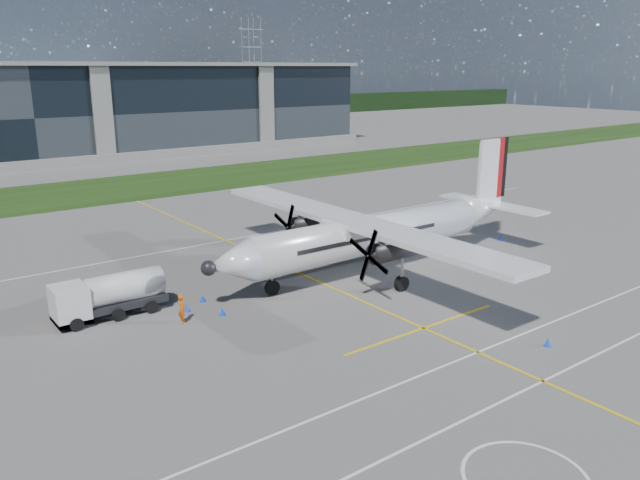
{
  "coord_description": "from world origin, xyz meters",
  "views": [
    {
      "loc": [
        -22.13,
        -29.39,
        14.75
      ],
      "look_at": [
        2.91,
        4.0,
        3.17
      ],
      "focal_mm": 35.0,
      "sensor_mm": 36.0,
      "label": 1
    }
  ],
  "objects": [
    {
      "name": "terminal_building",
      "position": [
        0.0,
        80.0,
        7.5
      ],
      "size": [
        120.0,
        20.0,
        15.0
      ],
      "primitive_type": "cube",
      "color": "black",
      "rests_on": "ground"
    },
    {
      "name": "safety_cone_portwing",
      "position": [
        6.69,
        -11.78,
        0.25
      ],
      "size": [
        0.36,
        0.36,
        0.5
      ],
      "primitive_type": "cone",
      "color": "#0E44F5",
      "rests_on": "ground"
    },
    {
      "name": "safety_cone_fwd",
      "position": [
        -6.93,
        4.77,
        0.25
      ],
      "size": [
        0.36,
        0.36,
        0.5
      ],
      "primitive_type": "cone",
      "color": "#0E44F5",
      "rests_on": "ground"
    },
    {
      "name": "ground",
      "position": [
        0.0,
        40.0,
        0.0
      ],
      "size": [
        400.0,
        400.0,
        0.0
      ],
      "primitive_type": "plane",
      "color": "slate",
      "rests_on": "ground"
    },
    {
      "name": "pylon_east",
      "position": [
        85.0,
        150.0,
        15.0
      ],
      "size": [
        9.0,
        4.6,
        30.0
      ],
      "primitive_type": null,
      "color": "gray",
      "rests_on": "ground"
    },
    {
      "name": "safety_cone_nose_stbd",
      "position": [
        -5.37,
        5.72,
        0.25
      ],
      "size": [
        0.36,
        0.36,
        0.5
      ],
      "primitive_type": "cone",
      "color": "#0E44F5",
      "rests_on": "ground"
    },
    {
      "name": "safety_cone_tail",
      "position": [
        22.43,
        3.44,
        0.25
      ],
      "size": [
        0.36,
        0.36,
        0.5
      ],
      "primitive_type": "cone",
      "color": "#0E44F5",
      "rests_on": "ground"
    },
    {
      "name": "baggage_tug",
      "position": [
        -8.89,
        8.85,
        0.81
      ],
      "size": [
        2.71,
        1.62,
        1.62
      ],
      "primitive_type": null,
      "color": "silver",
      "rests_on": "ground"
    },
    {
      "name": "ground_crew_person",
      "position": [
        -7.93,
        3.25,
        1.02
      ],
      "size": [
        0.75,
        0.94,
        2.04
      ],
      "primitive_type": "imported",
      "rotation": [
        0.0,
        0.0,
        1.36
      ],
      "color": "#F25907",
      "rests_on": "ground"
    },
    {
      "name": "grass_strip",
      "position": [
        0.0,
        48.0,
        0.02
      ],
      "size": [
        400.0,
        18.0,
        0.04
      ],
      "primitive_type": "cube",
      "color": "#17330E",
      "rests_on": "ground"
    },
    {
      "name": "fuel_tanker_truck",
      "position": [
        -11.51,
        6.81,
        1.32
      ],
      "size": [
        7.03,
        2.28,
        2.63
      ],
      "primitive_type": null,
      "color": "silver",
      "rests_on": "ground"
    },
    {
      "name": "safety_cone_nose_port",
      "position": [
        -5.46,
        2.87,
        0.25
      ],
      "size": [
        0.36,
        0.36,
        0.5
      ],
      "primitive_type": "cone",
      "color": "#0E44F5",
      "rests_on": "ground"
    },
    {
      "name": "turboprop_aircraft",
      "position": [
        8.58,
        4.03,
        4.5
      ],
      "size": [
        28.96,
        30.03,
        9.01
      ],
      "primitive_type": null,
      "color": "white",
      "rests_on": "ground"
    },
    {
      "name": "white_lane_line",
      "position": [
        0.0,
        -14.0,
        0.01
      ],
      "size": [
        90.0,
        0.15,
        0.01
      ],
      "primitive_type": "cube",
      "color": "white",
      "rests_on": "ground"
    },
    {
      "name": "yellow_taxiway_centerline",
      "position": [
        3.0,
        10.0,
        0.01
      ],
      "size": [
        0.2,
        70.0,
        0.01
      ],
      "primitive_type": "cube",
      "color": "yellow",
      "rests_on": "ground"
    }
  ]
}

